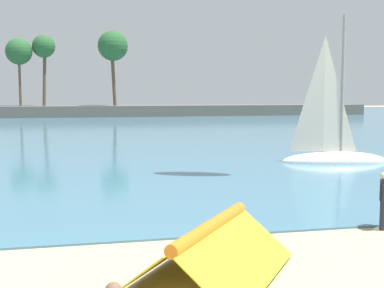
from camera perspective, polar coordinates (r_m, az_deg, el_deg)
name	(u,v)px	position (r m, az deg, el deg)	size (l,w,h in m)	color
sea	(97,122)	(67.60, -10.69, 2.48)	(220.00, 109.05, 0.06)	teal
palm_headland	(82,98)	(82.06, -12.38, 5.13)	(91.65, 6.00, 13.69)	#605B54
folded_kite	(211,241)	(10.86, 2.12, -10.90)	(4.45, 4.74, 1.19)	yellow
person_at_waterline	(383,199)	(15.51, 20.84, -5.83)	(0.35, 0.48, 1.67)	#23232D
sailboat_mid_bay	(333,148)	(29.11, 15.69, -0.43)	(6.21, 2.83, 8.68)	white
sailboat_toward_headland	(331,119)	(65.10, 15.46, 2.76)	(3.49, 4.30, 6.26)	yellow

